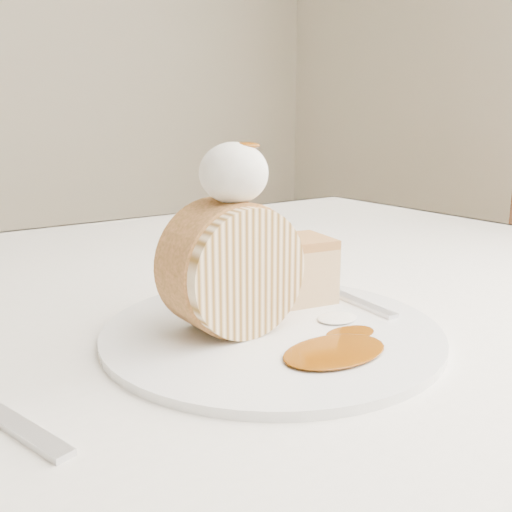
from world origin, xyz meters
TOP-DOWN VIEW (x-y plane):
  - table at (0.00, 0.20)m, footprint 1.40×0.90m
  - plate at (0.03, 0.02)m, footprint 0.35×0.35m
  - roulade_slice at (-0.00, 0.03)m, footprint 0.11×0.06m
  - cake_chunk at (0.10, 0.06)m, footprint 0.08×0.07m
  - whipped_cream at (0.00, 0.03)m, footprint 0.06×0.06m
  - caramel_drizzle at (0.01, 0.03)m, footprint 0.03×0.02m
  - caramel_pool at (0.04, -0.06)m, footprint 0.10×0.08m
  - fork at (0.14, 0.03)m, footprint 0.04×0.18m
  - spoon at (-0.20, 0.00)m, footprint 0.07×0.18m

SIDE VIEW (x-z plane):
  - table at x=0.00m, z-range 0.29..1.04m
  - spoon at x=-0.20m, z-range 0.75..0.75m
  - plate at x=0.03m, z-range 0.75..0.76m
  - fork at x=0.14m, z-range 0.76..0.76m
  - caramel_pool at x=0.04m, z-range 0.76..0.76m
  - cake_chunk at x=0.10m, z-range 0.76..0.81m
  - roulade_slice at x=0.00m, z-range 0.76..0.87m
  - whipped_cream at x=0.00m, z-range 0.87..0.92m
  - caramel_drizzle at x=0.01m, z-range 0.92..0.92m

